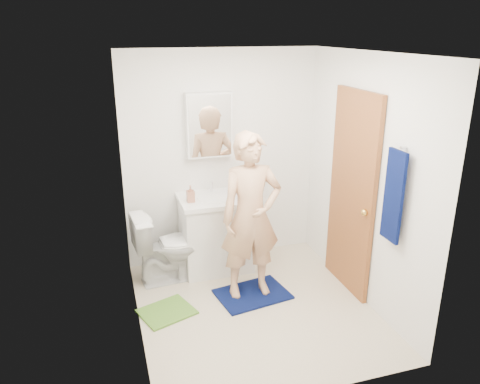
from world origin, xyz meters
name	(u,v)px	position (x,y,z in m)	size (l,w,h in m)	color
floor	(255,308)	(0.00, 0.00, -0.01)	(2.20, 2.40, 0.02)	beige
ceiling	(258,51)	(0.00, 0.00, 2.41)	(2.20, 2.40, 0.02)	white
wall_back	(221,158)	(0.00, 1.21, 1.20)	(2.20, 0.02, 2.40)	white
wall_front	(315,251)	(0.00, -1.21, 1.20)	(2.20, 0.02, 2.40)	white
wall_left	(129,205)	(-1.11, 0.00, 1.20)	(0.02, 2.40, 2.40)	white
wall_right	(365,181)	(1.11, 0.00, 1.20)	(0.02, 2.40, 2.40)	white
vanity_cabinet	(216,235)	(-0.15, 0.91, 0.40)	(0.75, 0.55, 0.80)	white
countertop	(215,199)	(-0.15, 0.91, 0.83)	(0.79, 0.59, 0.05)	white
sink_basin	(215,198)	(-0.15, 0.91, 0.84)	(0.40, 0.40, 0.03)	white
faucet	(211,187)	(-0.15, 1.09, 0.91)	(0.03, 0.03, 0.12)	silver
medicine_cabinet	(209,125)	(-0.15, 1.14, 1.60)	(0.50, 0.12, 0.70)	white
mirror_panel	(210,126)	(-0.15, 1.08, 1.60)	(0.46, 0.01, 0.66)	white
door	(352,194)	(1.07, 0.15, 1.02)	(0.05, 0.80, 2.05)	#A45D2D
door_knob	(365,212)	(1.03, -0.17, 0.95)	(0.07, 0.07, 0.07)	gold
towel	(394,196)	(1.03, -0.57, 1.25)	(0.03, 0.24, 0.80)	#071247
towel_hook	(403,147)	(1.07, -0.57, 1.67)	(0.02, 0.02, 0.06)	silver
toilet	(170,246)	(-0.68, 0.80, 0.39)	(0.44, 0.76, 0.78)	white
bath_mat	(252,294)	(0.05, 0.22, 0.01)	(0.70, 0.50, 0.02)	#071247
green_rug	(167,312)	(-0.84, 0.17, 0.01)	(0.48, 0.41, 0.02)	#5B9331
soap_dispenser	(190,194)	(-0.43, 0.86, 0.94)	(0.08, 0.08, 0.18)	#AA6A4F
toothbrush_cup	(235,187)	(0.11, 1.02, 0.90)	(0.14, 0.14, 0.11)	#91428F
man	(251,217)	(0.04, 0.26, 0.86)	(0.61, 0.40, 1.67)	tan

